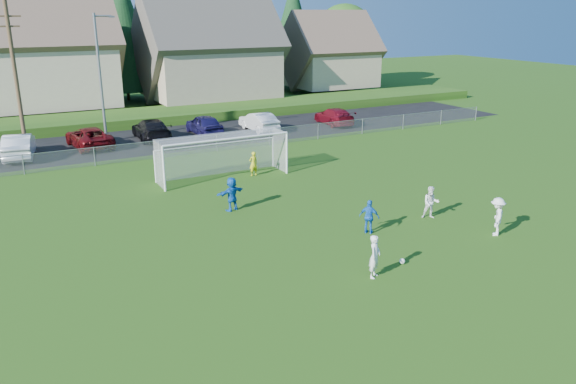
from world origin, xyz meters
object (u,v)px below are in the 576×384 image
(car_d, at_px, (151,129))
(player_white_c, at_px, (497,217))
(player_blue_b, at_px, (232,194))
(soccer_goal, at_px, (221,150))
(player_white_b, at_px, (431,202))
(car_g, at_px, (334,116))
(soccer_ball, at_px, (402,261))
(car_e, at_px, (204,124))
(goalkeeper, at_px, (253,164))
(player_white_a, at_px, (375,256))
(player_blue_a, at_px, (369,217))
(car_f, at_px, (259,122))
(car_b, at_px, (19,146))
(car_c, at_px, (89,137))

(car_d, bearing_deg, player_white_c, 109.62)
(player_blue_b, height_order, soccer_goal, soccer_goal)
(player_white_b, height_order, soccer_goal, soccer_goal)
(car_g, bearing_deg, soccer_ball, 69.16)
(car_e, bearing_deg, goalkeeper, 82.99)
(player_white_a, bearing_deg, soccer_ball, -23.97)
(player_blue_a, xyz_separation_m, car_d, (-3.31, 22.69, 0.01))
(player_white_c, relative_size, car_f, 0.37)
(soccer_ball, bearing_deg, goalkeeper, 89.81)
(player_white_c, bearing_deg, car_g, -148.92)
(player_white_b, height_order, car_g, player_white_b)
(goalkeeper, bearing_deg, car_f, -119.81)
(player_white_a, xyz_separation_m, goalkeeper, (1.63, 13.88, -0.09))
(player_white_b, distance_m, player_blue_b, 9.29)
(car_f, xyz_separation_m, soccer_goal, (-7.45, -10.84, 0.89))
(car_d, relative_size, car_e, 1.16)
(player_white_b, distance_m, car_g, 22.56)
(car_f, bearing_deg, soccer_ball, 75.47)
(car_e, distance_m, car_f, 4.36)
(player_white_c, bearing_deg, soccer_goal, -105.06)
(car_g, bearing_deg, player_white_a, 66.65)
(car_f, relative_size, car_g, 0.94)
(car_g, relative_size, soccer_goal, 0.64)
(player_blue_a, distance_m, player_blue_b, 6.81)
(car_b, distance_m, car_e, 13.15)
(player_blue_a, distance_m, car_d, 22.93)
(player_blue_b, height_order, car_b, player_blue_b)
(soccer_ball, xyz_separation_m, goalkeeper, (0.04, 13.52, 0.60))
(player_white_c, bearing_deg, player_blue_b, -85.54)
(player_white_a, bearing_deg, player_blue_a, 19.70)
(player_white_c, relative_size, soccer_goal, 0.22)
(player_blue_a, bearing_deg, soccer_ball, 127.83)
(car_e, height_order, soccer_goal, soccer_goal)
(car_f, xyz_separation_m, car_g, (6.71, -0.57, -0.04))
(player_white_b, relative_size, player_blue_b, 0.92)
(car_b, xyz_separation_m, car_c, (4.52, 1.02, -0.09))
(player_white_c, xyz_separation_m, player_blue_b, (-8.71, 8.17, -0.01))
(player_blue_b, bearing_deg, soccer_ball, 95.71)
(player_white_b, height_order, player_blue_a, player_white_b)
(player_white_a, relative_size, soccer_goal, 0.22)
(car_c, xyz_separation_m, car_d, (4.50, 0.41, 0.05))
(goalkeeper, relative_size, car_c, 0.28)
(player_blue_a, relative_size, car_e, 0.33)
(player_white_a, bearing_deg, car_f, 36.83)
(player_white_b, distance_m, soccer_goal, 12.34)
(player_blue_b, bearing_deg, player_blue_a, 110.98)
(player_blue_a, bearing_deg, car_d, -31.12)
(soccer_ball, distance_m, car_g, 27.35)
(goalkeeper, xyz_separation_m, car_e, (1.42, 12.15, 0.06))
(player_blue_a, xyz_separation_m, car_e, (0.76, 22.54, 0.02))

